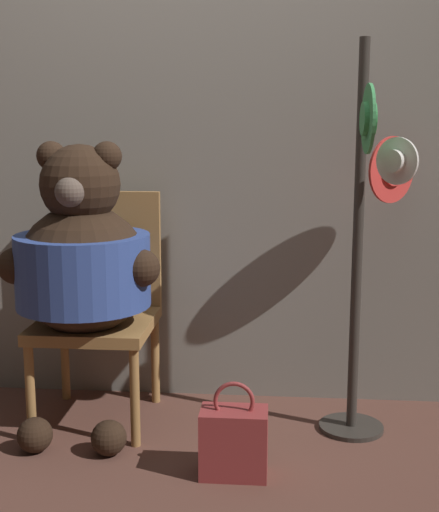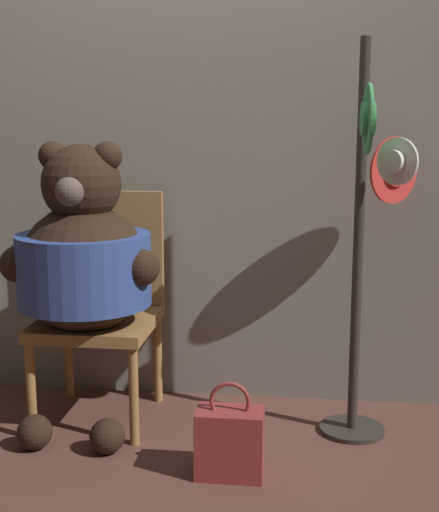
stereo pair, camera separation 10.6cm
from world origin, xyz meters
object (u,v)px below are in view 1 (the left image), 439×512
chair (100,300)px  handbag_on_ground (234,441)px  teddy_bear (82,262)px  hat_display_rack (369,232)px

chair → handbag_on_ground: 0.93m
teddy_bear → hat_display_rack: bearing=3.6°
hat_display_rack → handbag_on_ground: size_ratio=4.44×
chair → hat_display_rack: size_ratio=0.61×
hat_display_rack → handbag_on_ground: bearing=-140.1°
chair → handbag_on_ground: size_ratio=2.71×
chair → teddy_bear: bearing=-97.2°
teddy_bear → hat_display_rack: hat_display_rack is taller
hat_display_rack → handbag_on_ground: (-0.53, -0.44, -0.74)m
teddy_bear → hat_display_rack: (1.19, 0.07, 0.13)m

